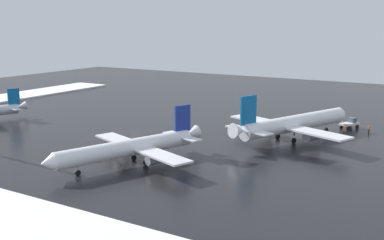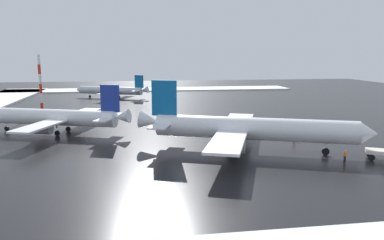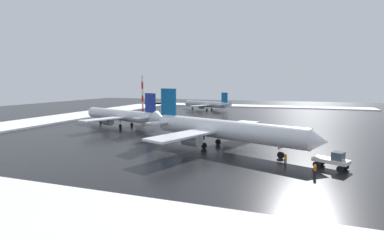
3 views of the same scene
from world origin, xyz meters
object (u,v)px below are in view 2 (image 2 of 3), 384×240
Objects in this scene: airplane_foreground_jet at (53,117)px; antenna_mast at (40,84)px; ground_crew_mid_apron at (295,135)px; airplane_parked_starboard at (248,128)px; ground_crew_by_nose_gear at (345,155)px; airplane_far_rear at (112,90)px.

antenna_mast reaches higher than airplane_foreground_jet.
airplane_parked_starboard is at bearing 133.00° from ground_crew_mid_apron.
ground_crew_by_nose_gear is at bearing 44.56° from antenna_mast.
airplane_parked_starboard is 60.96m from antenna_mast.
antenna_mast is at bearing 66.61° from ground_crew_mid_apron.
airplane_parked_starboard reaches higher than airplane_far_rear.
airplane_parked_starboard is 37.08m from airplane_foreground_jet.
ground_crew_by_nose_gear is 13.43m from ground_crew_mid_apron.
airplane_far_rear is 32.81m from antenna_mast.
antenna_mast is (-53.12, -52.31, 6.35)m from ground_crew_by_nose_gear.
airplane_far_rear is 14.73× the size of ground_crew_mid_apron.
airplane_parked_starboard is 2.38× the size of antenna_mast.
airplane_parked_starboard is 20.34× the size of ground_crew_mid_apron.
airplane_foreground_jet is at bearing 171.72° from airplane_parked_starboard.
ground_crew_by_nose_gear is 0.12× the size of antenna_mast.
airplane_far_rear is at bearing 150.31° from antenna_mast.
airplane_foreground_jet is 51.11m from ground_crew_by_nose_gear.
airplane_foreground_jet is 55.93m from airplane_far_rear.
airplane_parked_starboard is 20.34× the size of ground_crew_by_nose_gear.
antenna_mast is (-39.77, -50.81, 6.35)m from ground_crew_mid_apron.
ground_crew_mid_apron is at bearing 51.95° from antenna_mast.
antenna_mast is (-27.17, -8.32, 4.22)m from airplane_foreground_jet.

